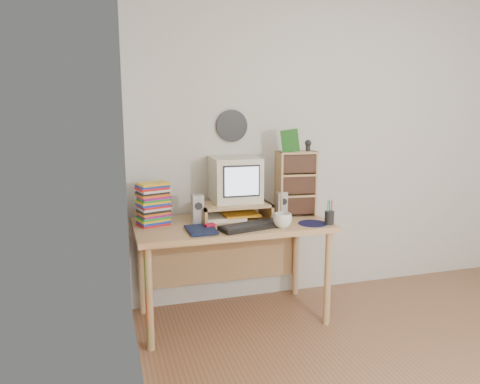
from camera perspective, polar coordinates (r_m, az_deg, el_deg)
back_wall at (r=4.05m, az=11.75°, el=5.55°), size 3.50×0.00×3.50m
left_wall at (r=1.85m, az=-11.07°, el=-0.62°), size 0.00×3.50×3.50m
curtain at (r=2.34m, az=-11.18°, el=-0.71°), size 0.00×2.20×2.20m
wall_disc at (r=3.67m, az=-1.01°, el=8.06°), size 0.25×0.02×0.25m
desk at (r=3.51m, az=-1.27°, el=-5.59°), size 1.40×0.70×0.75m
monitor_riser at (r=3.50m, az=-0.66°, el=-1.77°), size 0.52×0.30×0.12m
crt_monitor at (r=3.52m, az=-0.41°, el=1.50°), size 0.36×0.36×0.33m
speaker_left at (r=3.37m, az=-5.21°, el=-2.10°), size 0.08×0.08×0.21m
speaker_right at (r=3.57m, az=5.10°, el=-1.51°), size 0.08×0.08×0.20m
keyboard at (r=3.25m, az=1.48°, el=-4.19°), size 0.49×0.26×0.03m
dvd_stack at (r=3.37m, az=-10.50°, el=-1.56°), size 0.24×0.20×0.29m
cd_rack at (r=3.62m, az=6.91°, el=1.03°), size 0.31×0.19×0.49m
mug at (r=3.28m, az=5.20°, el=-3.47°), size 0.14×0.14×0.10m
diary at (r=3.16m, az=-6.44°, el=-4.54°), size 0.23×0.18×0.05m
mousepad at (r=3.42m, az=8.85°, el=-3.81°), size 0.24×0.24×0.00m
pen_cup at (r=3.41m, az=10.85°, el=-2.78°), size 0.09×0.09×0.14m
papers at (r=3.51m, az=-1.25°, el=-2.96°), size 0.31×0.23×0.04m
red_box at (r=3.25m, az=-3.75°, el=-4.18°), size 0.08×0.07×0.04m
game_box at (r=3.53m, az=6.11°, el=6.23°), size 0.13×0.07×0.17m
webcam at (r=3.61m, az=8.29°, el=5.64°), size 0.05×0.05×0.09m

